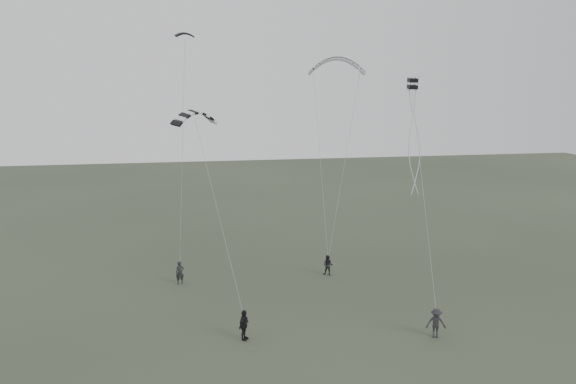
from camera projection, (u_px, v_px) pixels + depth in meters
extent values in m
plane|color=#323D2B|center=(282.00, 318.00, 32.80)|extent=(140.00, 140.00, 0.00)
imported|color=black|center=(180.00, 273.00, 38.35)|extent=(0.60, 0.42, 1.58)
imported|color=black|center=(328.00, 265.00, 40.07)|extent=(0.90, 0.84, 1.47)
imported|color=black|center=(244.00, 325.00, 29.87)|extent=(0.87, 1.04, 1.67)
imported|color=#252529|center=(436.00, 323.00, 30.15)|extent=(1.18, 0.86, 1.65)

